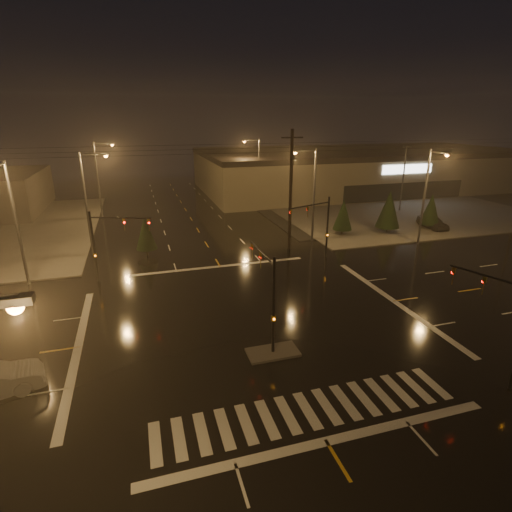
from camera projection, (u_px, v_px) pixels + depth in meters
name	position (u px, v px, depth m)	size (l,w,h in m)	color
ground	(254.00, 322.00, 26.94)	(140.00, 140.00, 0.00)	black
sidewalk_ne	(384.00, 205.00, 62.19)	(36.00, 36.00, 0.12)	#474440
median_island	(273.00, 352.00, 23.30)	(3.00, 1.60, 0.15)	#474440
crosswalk	(307.00, 410.00, 18.80)	(15.00, 2.60, 0.01)	beige
stop_bar_near	(326.00, 441.00, 16.99)	(16.00, 0.50, 0.01)	beige
stop_bar_far	(220.00, 266.00, 36.88)	(16.00, 0.50, 0.01)	beige
parking_lot	(419.00, 206.00, 61.75)	(50.00, 24.00, 0.08)	black
retail_building	(360.00, 167.00, 76.75)	(60.20, 28.30, 7.20)	#726851
signal_mast_median	(268.00, 288.00, 22.92)	(0.25, 4.59, 6.00)	black
signal_mast_ne	(320.00, 221.00, 37.43)	(4.84, 1.86, 6.00)	black
signal_mast_nw	(106.00, 238.00, 32.27)	(4.84, 1.86, 6.00)	black
signal_mast_se	(508.00, 318.00, 19.68)	(1.55, 3.87, 6.00)	black
streetlight_1	(89.00, 197.00, 38.25)	(2.77, 0.32, 10.00)	#38383A
streetlight_2	(100.00, 175.00, 52.71)	(2.77, 0.32, 10.00)	#38383A
streetlight_3	(312.00, 189.00, 42.52)	(2.77, 0.32, 10.00)	#38383A
streetlight_4	(257.00, 167.00, 60.60)	(2.77, 0.32, 10.00)	#38383A
streetlight_5	(14.00, 216.00, 30.78)	(0.32, 2.77, 10.00)	#38383A
streetlight_6	(427.00, 191.00, 41.11)	(0.32, 2.77, 10.00)	#38383A
utility_pole_1	(291.00, 190.00, 39.74)	(2.20, 0.32, 12.00)	black
conifer_0	(343.00, 215.00, 45.88)	(2.22, 2.22, 4.16)	black
conifer_1	(389.00, 209.00, 46.70)	(2.79, 2.79, 5.06)	black
conifer_2	(431.00, 209.00, 48.30)	(2.34, 2.34, 4.36)	black
conifer_3	(146.00, 233.00, 39.05)	(2.06, 2.06, 3.91)	black
car_parked	(433.00, 222.00, 49.16)	(1.87, 4.65, 1.58)	black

